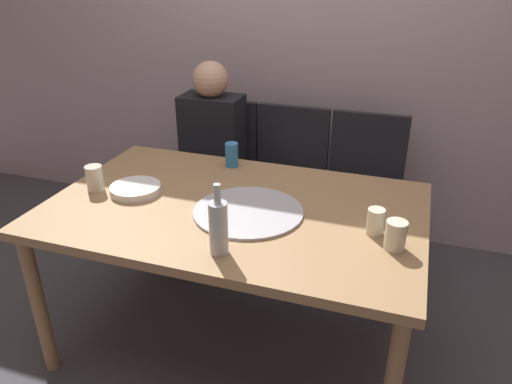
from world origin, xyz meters
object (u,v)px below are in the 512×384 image
(wine_glass, at_px, (396,235))
(chair_right, at_px, (363,184))
(guest_in_sweater, at_px, (207,154))
(plate_stack, at_px, (136,189))
(chair_middle, at_px, (287,174))
(chair_left, at_px, (218,164))
(soda_can, at_px, (232,155))
(wine_bottle, at_px, (218,227))
(dining_table, at_px, (235,220))
(pizza_tray, at_px, (248,211))
(tumbler_near, at_px, (376,222))
(tumbler_far, at_px, (95,178))

(wine_glass, distance_m, chair_right, 1.10)
(chair_right, relative_size, guest_in_sweater, 0.77)
(plate_stack, distance_m, chair_right, 1.32)
(chair_middle, distance_m, chair_right, 0.46)
(chair_left, xyz_separation_m, guest_in_sweater, (-0.00, -0.15, 0.13))
(wine_glass, relative_size, soda_can, 0.91)
(wine_bottle, xyz_separation_m, guest_in_sweater, (-0.54, 1.11, -0.21))
(wine_bottle, height_order, chair_left, wine_bottle)
(dining_table, bearing_deg, wine_glass, -11.01)
(pizza_tray, relative_size, wine_glass, 4.14)
(dining_table, xyz_separation_m, tumbler_near, (0.60, -0.05, 0.12))
(dining_table, xyz_separation_m, wine_glass, (0.68, -0.13, 0.13))
(dining_table, distance_m, soda_can, 0.46)
(plate_stack, bearing_deg, tumbler_far, -169.27)
(wine_bottle, relative_size, wine_glass, 2.45)
(tumbler_near, xyz_separation_m, guest_in_sweater, (-1.06, 0.80, -0.15))
(soda_can, xyz_separation_m, chair_left, (-0.30, 0.50, -0.29))
(dining_table, distance_m, plate_stack, 0.48)
(soda_can, height_order, chair_middle, chair_middle)
(pizza_tray, bearing_deg, plate_stack, 177.87)
(soda_can, bearing_deg, tumbler_far, -136.37)
(chair_left, bearing_deg, tumbler_near, 138.10)
(plate_stack, xyz_separation_m, chair_middle, (0.46, 0.93, -0.24))
(dining_table, distance_m, chair_left, 1.03)
(plate_stack, height_order, guest_in_sweater, guest_in_sweater)
(pizza_tray, height_order, tumbler_far, tumbler_far)
(tumbler_far, bearing_deg, guest_in_sweater, 76.81)
(tumbler_near, relative_size, chair_right, 0.12)
(tumbler_near, height_order, chair_middle, chair_middle)
(chair_middle, xyz_separation_m, guest_in_sweater, (-0.45, -0.15, 0.13))
(chair_right, bearing_deg, plate_stack, 45.36)
(pizza_tray, xyz_separation_m, chair_right, (0.37, 0.95, -0.23))
(dining_table, xyz_separation_m, chair_left, (-0.46, 0.90, -0.16))
(tumbler_far, bearing_deg, chair_right, 41.15)
(wine_bottle, distance_m, guest_in_sweater, 1.26)
(pizza_tray, relative_size, tumbler_far, 3.95)
(pizza_tray, distance_m, guest_in_sweater, 0.97)
(wine_glass, bearing_deg, pizza_tray, 171.55)
(dining_table, distance_m, wine_glass, 0.70)
(tumbler_near, relative_size, guest_in_sweater, 0.09)
(dining_table, distance_m, guest_in_sweater, 0.88)
(tumbler_near, height_order, wine_glass, wine_glass)
(tumbler_far, height_order, guest_in_sweater, guest_in_sweater)
(chair_right, bearing_deg, chair_middle, 0.00)
(tumbler_near, height_order, chair_left, chair_left)
(wine_bottle, relative_size, chair_left, 0.30)
(dining_table, xyz_separation_m, wine_bottle, (0.08, -0.36, 0.18))
(chair_left, distance_m, chair_middle, 0.45)
(plate_stack, relative_size, chair_left, 0.25)
(chair_right, bearing_deg, pizza_tray, 68.78)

